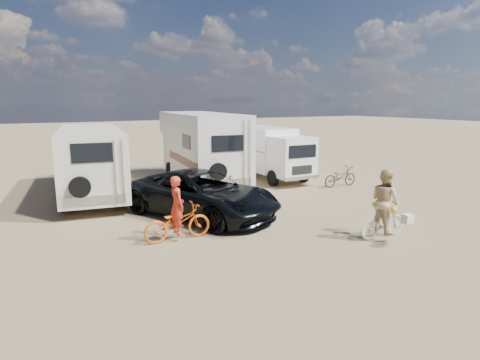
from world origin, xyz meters
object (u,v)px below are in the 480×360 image
rv_left (91,163)px  box_truck (271,154)px  dark_suv (202,194)px  rider_woman (384,207)px  rv_main (202,149)px  bike_man (178,223)px  bike_woman (383,222)px  bike_parked (340,177)px  rider_man (177,211)px  crate (231,196)px  cooler (225,211)px

rv_left → box_truck: bearing=5.5°
box_truck → dark_suv: bearing=-140.3°
rv_left → rider_woman: size_ratio=4.18×
box_truck → dark_suv: box_truck is taller
rv_main → rider_woman: bearing=-75.3°
box_truck → bike_man: size_ratio=2.70×
bike_woman → bike_parked: bearing=-29.3°
box_truck → bike_man: 9.98m
bike_man → bike_woman: size_ratio=1.22×
bike_man → rv_left: bearing=8.4°
box_truck → rider_man: box_truck is taller
bike_man → crate: bearing=-46.5°
dark_suv → box_truck: bearing=15.1°
dark_suv → bike_parked: (7.56, 1.56, -0.32)m
rider_man → crate: (3.49, 3.47, -0.67)m
rider_man → crate: 4.97m
rider_man → rider_woman: (5.30, -2.63, 0.08)m
rv_main → cooler: rv_main is taller
box_truck → rider_woman: box_truck is taller
dark_suv → bike_man: 2.50m
rv_main → rv_left: (-5.05, -0.27, -0.27)m
bike_man → rider_woman: (5.30, -2.63, 0.40)m
bike_parked → crate: bike_parked is taller
rv_left → crate: 5.99m
rider_woman → bike_parked: bearing=-29.3°
dark_suv → bike_woman: 5.89m
rv_left → bike_man: (1.20, -6.99, -0.88)m
rv_main → bike_man: rv_main is taller
rv_left → rider_man: (1.20, -6.99, -0.56)m
rv_left → dark_suv: size_ratio=1.37×
bike_man → bike_woman: (5.30, -2.63, -0.03)m
bike_parked → cooler: bearing=107.0°
bike_parked → bike_woman: bearing=148.7°
rider_man → rider_woman: rider_woman is taller
dark_suv → cooler: size_ratio=10.82×
rv_main → dark_suv: (-2.27, -5.34, -0.88)m
bike_woman → box_truck: bearing=-9.8°
rv_left → bike_woman: (6.51, -9.62, -0.91)m
rv_left → cooler: (3.43, -5.51, -1.19)m
rv_left → cooler: 6.60m
rider_man → bike_parked: (9.14, 3.48, -0.38)m
bike_woman → rider_man: 5.93m
bike_man → cooler: 2.69m
dark_suv → cooler: bearing=-58.7°
rv_main → crate: 4.08m
rv_main → box_truck: 3.60m
bike_man → box_truck: bearing=-49.2°
bike_parked → crate: bearing=90.9°
rv_main → rider_woman: rv_main is taller
rv_main → bike_man: (-3.85, -7.26, -1.15)m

